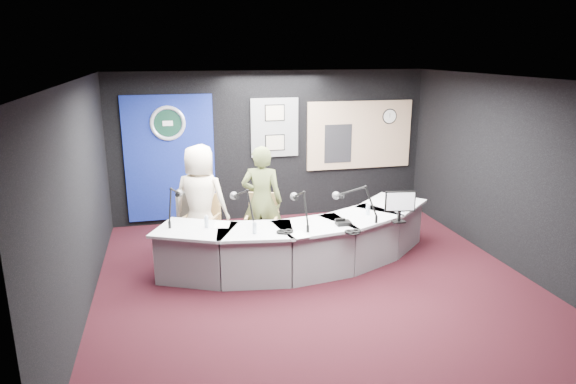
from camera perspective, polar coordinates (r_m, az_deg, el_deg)
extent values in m
plane|color=black|center=(7.41, 2.96, -9.76)|extent=(6.00, 6.00, 0.00)
cube|color=silver|center=(6.71, 3.30, 12.40)|extent=(6.00, 6.00, 0.02)
cube|color=black|center=(9.77, -1.80, 5.14)|extent=(6.00, 0.02, 2.80)
cube|color=black|center=(4.29, 14.50, -9.27)|extent=(6.00, 0.02, 2.80)
cube|color=black|center=(6.76, -22.12, -0.77)|extent=(0.02, 6.00, 2.80)
cube|color=black|center=(8.27, 23.53, 1.91)|extent=(0.02, 6.00, 2.80)
cube|color=navy|center=(9.59, -12.98, 3.63)|extent=(1.60, 0.05, 2.30)
torus|color=silver|center=(9.44, -13.22, 7.45)|extent=(0.63, 0.07, 0.63)
cylinder|color=black|center=(9.45, -13.22, 7.45)|extent=(0.48, 0.01, 0.48)
cube|color=slate|center=(9.70, -1.49, 7.16)|extent=(0.90, 0.04, 1.10)
cube|color=gray|center=(9.63, -1.47, 8.78)|extent=(0.34, 0.02, 0.27)
cube|color=gray|center=(9.71, -1.45, 5.50)|extent=(0.34, 0.02, 0.27)
cube|color=tan|center=(10.20, 7.96, 6.30)|extent=(2.12, 0.06, 1.32)
cube|color=#FFCDA1|center=(10.20, 7.98, 6.29)|extent=(2.00, 0.02, 1.20)
cube|color=black|center=(10.05, 5.58, 5.37)|extent=(0.55, 0.02, 0.75)
cylinder|color=white|center=(10.36, 11.22, 8.25)|extent=(0.28, 0.01, 0.28)
cube|color=gray|center=(8.40, -10.62, -2.37)|extent=(0.49, 0.31, 0.70)
imported|color=beige|center=(8.11, -9.70, -0.97)|extent=(1.03, 0.88, 1.78)
imported|color=#535C30|center=(8.02, -2.92, -1.02)|extent=(0.75, 0.62, 1.76)
cube|color=black|center=(7.52, 12.33, -1.00)|extent=(0.41, 0.10, 0.28)
cube|color=black|center=(7.38, 6.16, -3.45)|extent=(0.21, 0.17, 0.05)
torus|color=black|center=(7.08, 7.21, -4.37)|extent=(0.23, 0.23, 0.04)
torus|color=black|center=(7.02, -0.36, -4.42)|extent=(0.19, 0.19, 0.03)
cube|color=white|center=(7.41, -7.35, -3.60)|extent=(0.27, 0.35, 0.00)
cube|color=white|center=(6.95, 1.24, -4.76)|extent=(0.25, 0.32, 0.00)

